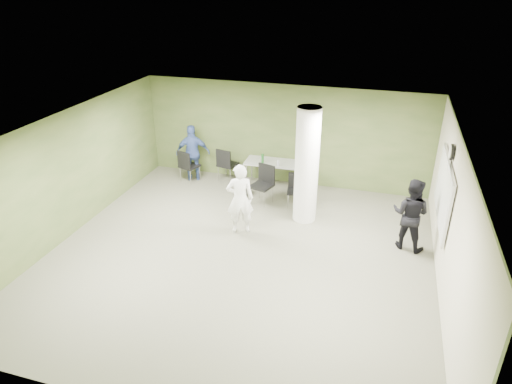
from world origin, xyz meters
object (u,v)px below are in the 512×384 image
(folding_table, at_px, (274,164))
(man_black, at_px, (410,214))
(woman_white, at_px, (240,199))
(chair_back_left, at_px, (187,164))
(man_blue, at_px, (193,153))

(folding_table, bearing_deg, man_black, -32.68)
(man_black, bearing_deg, folding_table, -14.24)
(woman_white, bearing_deg, chair_back_left, -65.63)
(folding_table, relative_size, woman_white, 0.95)
(folding_table, height_order, man_blue, man_blue)
(chair_back_left, distance_m, woman_white, 3.20)
(folding_table, xyz_separation_m, man_black, (3.56, -2.16, 0.11))
(folding_table, xyz_separation_m, man_blue, (-2.34, -0.14, 0.11))
(woman_white, relative_size, man_black, 1.04)
(man_blue, bearing_deg, woman_white, 113.43)
(man_blue, bearing_deg, man_black, 142.20)
(man_black, xyz_separation_m, man_blue, (-5.91, 2.02, 0.01))
(chair_back_left, xyz_separation_m, woman_white, (2.31, -2.21, 0.28))
(folding_table, bearing_deg, man_blue, -177.92)
(man_black, bearing_deg, woman_white, 23.32)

